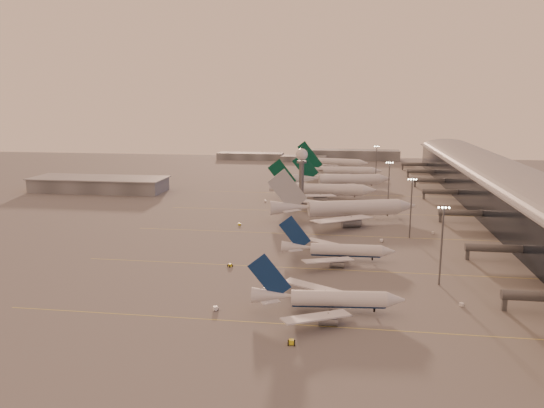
# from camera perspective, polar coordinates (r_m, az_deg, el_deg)

# --- Properties ---
(ground) EXTENTS (700.00, 700.00, 0.00)m
(ground) POSITION_cam_1_polar(r_m,az_deg,el_deg) (171.29, -2.17, -7.73)
(ground) COLOR #5B5959
(ground) RESTS_ON ground
(taxiway_markings) EXTENTS (180.00, 185.25, 0.02)m
(taxiway_markings) POSITION_cam_1_polar(r_m,az_deg,el_deg) (222.31, 8.11, -3.33)
(taxiway_markings) COLOR #E6D751
(taxiway_markings) RESTS_ON ground
(terminal) EXTENTS (57.00, 362.00, 23.04)m
(terminal) POSITION_cam_1_polar(r_m,az_deg,el_deg) (284.04, 24.14, 1.17)
(terminal) COLOR black
(terminal) RESTS_ON ground
(hangar) EXTENTS (82.00, 27.00, 8.50)m
(hangar) POSITION_cam_1_polar(r_m,az_deg,el_deg) (338.42, -18.10, 2.04)
(hangar) COLOR #5B5E62
(hangar) RESTS_ON ground
(radar_tower) EXTENTS (6.40, 6.40, 31.10)m
(radar_tower) POSITION_cam_1_polar(r_m,az_deg,el_deg) (282.39, 3.20, 4.24)
(radar_tower) COLOR #53555A
(radar_tower) RESTS_ON ground
(mast_a) EXTENTS (3.60, 0.56, 25.00)m
(mast_a) POSITION_cam_1_polar(r_m,az_deg,el_deg) (167.09, 17.80, -3.85)
(mast_a) COLOR #53555A
(mast_a) RESTS_ON ground
(mast_b) EXTENTS (3.60, 0.56, 25.00)m
(mast_b) POSITION_cam_1_polar(r_m,az_deg,el_deg) (219.74, 14.73, -0.09)
(mast_b) COLOR #53555A
(mast_b) RESTS_ON ground
(mast_c) EXTENTS (3.60, 0.56, 25.00)m
(mast_c) POSITION_cam_1_polar(r_m,az_deg,el_deg) (273.19, 12.45, 2.21)
(mast_c) COLOR #53555A
(mast_c) RESTS_ON ground
(mast_d) EXTENTS (3.60, 0.56, 25.00)m
(mast_d) POSITION_cam_1_polar(r_m,az_deg,el_deg) (362.07, 11.15, 4.47)
(mast_d) COLOR #53555A
(mast_d) RESTS_ON ground
(distant_horizon) EXTENTS (165.00, 37.50, 9.00)m
(distant_horizon) POSITION_cam_1_polar(r_m,az_deg,el_deg) (487.80, 5.06, 5.22)
(distant_horizon) COLOR #5B5E62
(distant_horizon) RESTS_ON ground
(narrowbody_near) EXTENTS (41.39, 32.92, 16.17)m
(narrowbody_near) POSITION_cam_1_polar(r_m,az_deg,el_deg) (142.87, 5.99, -10.37)
(narrowbody_near) COLOR silver
(narrowbody_near) RESTS_ON ground
(narrowbody_mid) EXTENTS (40.41, 32.26, 15.79)m
(narrowbody_mid) POSITION_cam_1_polar(r_m,az_deg,el_deg) (186.94, 7.07, -5.13)
(narrowbody_mid) COLOR silver
(narrowbody_mid) RESTS_ON ground
(widebody_white) EXTENTS (68.55, 54.16, 24.77)m
(widebody_white) POSITION_cam_1_polar(r_m,az_deg,el_deg) (247.40, 7.80, -0.79)
(widebody_white) COLOR silver
(widebody_white) RESTS_ON ground
(greentail_a) EXTENTS (60.94, 49.24, 22.14)m
(greentail_a) POSITION_cam_1_polar(r_m,az_deg,el_deg) (300.07, 5.46, 1.34)
(greentail_a) COLOR silver
(greentail_a) RESTS_ON ground
(greentail_b) EXTENTS (61.96, 49.50, 22.83)m
(greentail_b) POSITION_cam_1_polar(r_m,az_deg,el_deg) (335.92, 7.62, 2.39)
(greentail_b) COLOR silver
(greentail_b) RESTS_ON ground
(greentail_c) EXTENTS (56.81, 45.89, 20.64)m
(greentail_c) POSITION_cam_1_polar(r_m,az_deg,el_deg) (381.10, 7.55, 3.40)
(greentail_c) COLOR silver
(greentail_c) RESTS_ON ground
(greentail_d) EXTENTS (57.72, 46.13, 21.24)m
(greentail_d) POSITION_cam_1_polar(r_m,az_deg,el_deg) (430.50, 6.53, 4.35)
(greentail_d) COLOR silver
(greentail_d) RESTS_ON ground
(gsv_truck_a) EXTENTS (6.36, 4.96, 2.46)m
(gsv_truck_a) POSITION_cam_1_polar(r_m,az_deg,el_deg) (145.16, -5.92, -10.86)
(gsv_truck_a) COLOR white
(gsv_truck_a) RESTS_ON ground
(gsv_tug_near) EXTENTS (2.71, 4.16, 1.14)m
(gsv_tug_near) POSITION_cam_1_polar(r_m,az_deg,el_deg) (126.49, 2.10, -14.64)
(gsv_tug_near) COLOR yellow
(gsv_tug_near) RESTS_ON ground
(gsv_catering_a) EXTENTS (5.21, 3.92, 3.91)m
(gsv_catering_a) POSITION_cam_1_polar(r_m,az_deg,el_deg) (155.82, 19.82, -9.64)
(gsv_catering_a) COLOR white
(gsv_catering_a) RESTS_ON ground
(gsv_tug_mid) EXTENTS (3.68, 3.69, 0.93)m
(gsv_tug_mid) POSITION_cam_1_polar(r_m,az_deg,el_deg) (180.36, -4.53, -6.60)
(gsv_tug_mid) COLOR yellow
(gsv_tug_mid) RESTS_ON ground
(gsv_truck_b) EXTENTS (6.46, 3.29, 2.49)m
(gsv_truck_b) POSITION_cam_1_polar(r_m,az_deg,el_deg) (213.72, 11.83, -3.71)
(gsv_truck_b) COLOR white
(gsv_truck_b) RESTS_ON ground
(gsv_truck_c) EXTENTS (5.70, 3.70, 2.17)m
(gsv_truck_c) POSITION_cam_1_polar(r_m,az_deg,el_deg) (236.57, -3.43, -2.06)
(gsv_truck_c) COLOR yellow
(gsv_truck_c) RESTS_ON ground
(gsv_catering_b) EXTENTS (4.53, 2.59, 3.51)m
(gsv_catering_b) POSITION_cam_1_polar(r_m,az_deg,el_deg) (231.62, 16.97, -2.67)
(gsv_catering_b) COLOR white
(gsv_catering_b) RESTS_ON ground
(gsv_tug_far) EXTENTS (2.39, 3.54, 0.95)m
(gsv_tug_far) POSITION_cam_1_polar(r_m,az_deg,el_deg) (265.55, 4.20, -0.72)
(gsv_tug_far) COLOR yellow
(gsv_tug_far) RESTS_ON ground
(gsv_truck_d) EXTENTS (1.85, 4.73, 1.90)m
(gsv_truck_d) POSITION_cam_1_polar(r_m,az_deg,el_deg) (289.95, -0.74, 0.44)
(gsv_truck_d) COLOR white
(gsv_truck_d) RESTS_ON ground
(gsv_tug_hangar) EXTENTS (3.91, 3.31, 0.96)m
(gsv_tug_hangar) POSITION_cam_1_polar(r_m,az_deg,el_deg) (327.67, 10.01, 1.46)
(gsv_tug_hangar) COLOR white
(gsv_tug_hangar) RESTS_ON ground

